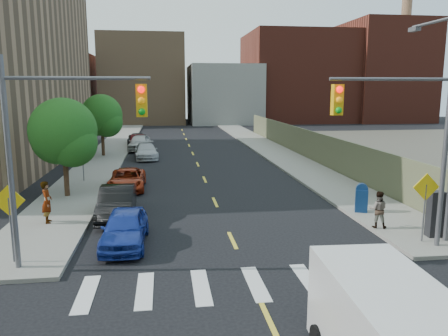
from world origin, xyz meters
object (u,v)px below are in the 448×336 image
object	(u,v)px
parked_car_blue	(125,228)
parked_car_black	(117,203)
parked_car_silver	(146,151)
mailbox	(362,198)
parked_car_white	(140,143)
payphone	(435,214)
pedestrian_west	(47,202)
parked_car_maroon	(138,141)
pedestrian_east	(378,209)
parked_car_red	(127,179)
parked_car_grey	(137,139)

from	to	relation	value
parked_car_blue	parked_car_black	world-z (taller)	parked_car_black
parked_car_silver	mailbox	distance (m)	21.70
parked_car_blue	parked_car_silver	distance (m)	21.48
parked_car_white	payphone	distance (m)	30.64
payphone	pedestrian_west	size ratio (longest dim) A/B	0.99
parked_car_maroon	pedestrian_east	size ratio (longest dim) A/B	2.42
parked_car_white	parked_car_maroon	xyz separation A→B (m)	(-0.37, 2.97, -0.16)
mailbox	pedestrian_west	bearing A→B (deg)	-159.42
mailbox	pedestrian_west	size ratio (longest dim) A/B	0.75
parked_car_red	pedestrian_west	distance (m)	7.33
parked_car_grey	mailbox	xyz separation A→B (m)	(12.18, -28.69, 0.21)
payphone	pedestrian_east	bearing A→B (deg)	144.16
parked_car_silver	parked_car_grey	world-z (taller)	parked_car_silver
parked_car_blue	parked_car_white	world-z (taller)	parked_car_white
parked_car_grey	parked_car_red	bearing A→B (deg)	-90.39
parked_car_blue	pedestrian_east	size ratio (longest dim) A/B	2.59
parked_car_grey	mailbox	size ratio (longest dim) A/B	3.16
parked_car_maroon	pedestrian_east	world-z (taller)	pedestrian_east
parked_car_maroon	parked_car_grey	world-z (taller)	parked_car_maroon
parked_car_grey	payphone	bearing A→B (deg)	-69.48
mailbox	payphone	distance (m)	3.99
parked_car_blue	parked_car_white	size ratio (longest dim) A/B	0.88
parked_car_silver	pedestrian_west	xyz separation A→B (m)	(-3.58, -18.52, 0.41)
parked_car_blue	parked_car_black	xyz separation A→B (m)	(-0.67, 3.76, 0.04)
parked_car_black	parked_car_silver	size ratio (longest dim) A/B	0.97
mailbox	pedestrian_west	world-z (taller)	pedestrian_west
parked_car_blue	parked_car_grey	size ratio (longest dim) A/B	0.93
parked_car_red	mailbox	xyz separation A→B (m)	(11.56, -6.96, 0.20)
parked_car_white	mailbox	bearing A→B (deg)	-58.04
mailbox	pedestrian_east	world-z (taller)	pedestrian_east
parked_car_blue	mailbox	distance (m)	11.21
parked_car_white	parked_car_grey	bearing A→B (deg)	101.84
parked_car_blue	payphone	bearing A→B (deg)	-3.14
parked_car_blue	parked_car_silver	world-z (taller)	parked_car_blue
pedestrian_east	parked_car_silver	bearing A→B (deg)	-41.37
parked_car_blue	pedestrian_west	size ratio (longest dim) A/B	2.19
parked_car_blue	payphone	world-z (taller)	payphone
parked_car_silver	pedestrian_east	distance (m)	23.62
parked_car_black	payphone	xyz separation A→B (m)	(12.85, -4.82, 0.34)
pedestrian_east	parked_car_maroon	bearing A→B (deg)	-46.04
payphone	pedestrian_east	world-z (taller)	payphone
parked_car_black	pedestrian_east	distance (m)	11.69
parked_car_maroon	parked_car_white	bearing A→B (deg)	-82.52
parked_car_red	pedestrian_east	distance (m)	14.58
parked_car_white	pedestrian_east	distance (m)	28.69
parked_car_red	parked_car_white	xyz separation A→B (m)	(-0.14, 17.02, 0.17)
parked_car_red	parked_car_grey	world-z (taller)	parked_car_red
parked_car_black	pedestrian_east	size ratio (longest dim) A/B	2.84
parked_car_white	pedestrian_west	distance (m)	23.89
parked_car_blue	parked_car_maroon	distance (m)	29.68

